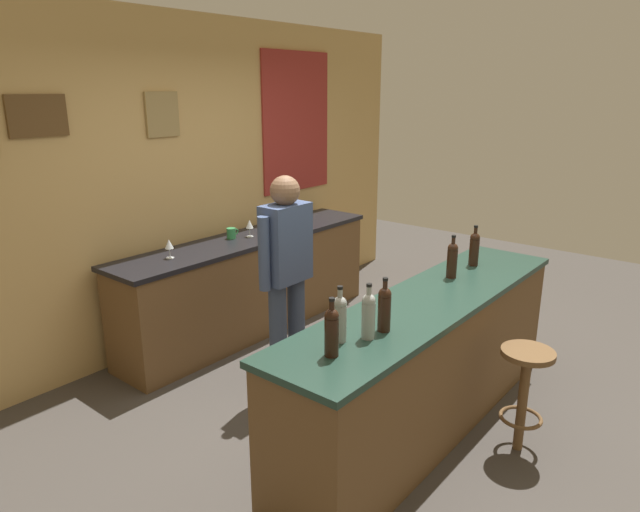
{
  "coord_description": "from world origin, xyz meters",
  "views": [
    {
      "loc": [
        -3.02,
        -1.97,
        2.2
      ],
      "look_at": [
        -0.06,
        0.45,
        1.05
      ],
      "focal_mm": 31.64,
      "sensor_mm": 36.0,
      "label": 1
    }
  ],
  "objects_px": {
    "wine_bottle_b": "(340,317)",
    "wine_glass_a": "(169,245)",
    "wine_bottle_c": "(368,314)",
    "wine_bottle_e": "(452,259)",
    "wine_glass_c": "(276,218)",
    "wine_bottle_f": "(474,248)",
    "bartender": "(286,270)",
    "wine_glass_d": "(304,210)",
    "coffee_mug": "(231,233)",
    "wine_bottle_a": "(332,330)",
    "wine_bottle_d": "(384,307)",
    "bar_stool": "(525,383)",
    "wine_glass_b": "(250,225)"
  },
  "relations": [
    {
      "from": "wine_bottle_b",
      "to": "wine_glass_a",
      "type": "distance_m",
      "value": 2.03
    },
    {
      "from": "wine_bottle_c",
      "to": "wine_bottle_e",
      "type": "distance_m",
      "value": 1.2
    },
    {
      "from": "wine_bottle_e",
      "to": "wine_glass_c",
      "type": "bearing_deg",
      "value": 81.02
    },
    {
      "from": "wine_bottle_f",
      "to": "wine_bottle_b",
      "type": "bearing_deg",
      "value": -179.06
    },
    {
      "from": "bartender",
      "to": "wine_bottle_b",
      "type": "height_order",
      "value": "bartender"
    },
    {
      "from": "wine_bottle_b",
      "to": "wine_glass_d",
      "type": "bearing_deg",
      "value": 44.54
    },
    {
      "from": "wine_bottle_e",
      "to": "wine_bottle_f",
      "type": "height_order",
      "value": "same"
    },
    {
      "from": "wine_bottle_e",
      "to": "coffee_mug",
      "type": "xyz_separation_m",
      "value": [
        -0.2,
        2.04,
        -0.11
      ]
    },
    {
      "from": "wine_bottle_a",
      "to": "wine_bottle_e",
      "type": "height_order",
      "value": "same"
    },
    {
      "from": "wine_bottle_d",
      "to": "wine_bottle_e",
      "type": "xyz_separation_m",
      "value": [
        1.06,
        0.13,
        0.0
      ]
    },
    {
      "from": "bartender",
      "to": "wine_bottle_e",
      "type": "xyz_separation_m",
      "value": [
        0.65,
        -0.97,
        0.12
      ]
    },
    {
      "from": "wine_glass_a",
      "to": "wine_glass_c",
      "type": "distance_m",
      "value": 1.24
    },
    {
      "from": "wine_glass_a",
      "to": "wine_bottle_a",
      "type": "bearing_deg",
      "value": -104.91
    },
    {
      "from": "wine_bottle_d",
      "to": "wine_glass_a",
      "type": "distance_m",
      "value": 2.1
    },
    {
      "from": "bar_stool",
      "to": "wine_bottle_a",
      "type": "xyz_separation_m",
      "value": [
        -1.18,
        0.58,
        0.6
      ]
    },
    {
      "from": "bar_stool",
      "to": "bartender",
      "type": "bearing_deg",
      "value": 102.19
    },
    {
      "from": "wine_bottle_b",
      "to": "coffee_mug",
      "type": "bearing_deg",
      "value": 61.69
    },
    {
      "from": "wine_bottle_e",
      "to": "wine_glass_c",
      "type": "relative_size",
      "value": 1.97
    },
    {
      "from": "wine_glass_c",
      "to": "coffee_mug",
      "type": "relative_size",
      "value": 1.24
    },
    {
      "from": "wine_bottle_b",
      "to": "wine_glass_b",
      "type": "relative_size",
      "value": 1.97
    },
    {
      "from": "wine_glass_b",
      "to": "wine_bottle_e",
      "type": "bearing_deg",
      "value": -88.31
    },
    {
      "from": "wine_bottle_a",
      "to": "wine_bottle_d",
      "type": "relative_size",
      "value": 1.0
    },
    {
      "from": "wine_bottle_f",
      "to": "wine_glass_a",
      "type": "distance_m",
      "value": 2.35
    },
    {
      "from": "wine_glass_a",
      "to": "wine_glass_c",
      "type": "bearing_deg",
      "value": 0.81
    },
    {
      "from": "wine_bottle_c",
      "to": "wine_glass_d",
      "type": "relative_size",
      "value": 1.97
    },
    {
      "from": "wine_bottle_f",
      "to": "wine_glass_b",
      "type": "distance_m",
      "value": 2.0
    },
    {
      "from": "wine_bottle_e",
      "to": "wine_bottle_f",
      "type": "bearing_deg",
      "value": 0.55
    },
    {
      "from": "wine_bottle_d",
      "to": "wine_glass_b",
      "type": "height_order",
      "value": "wine_bottle_d"
    },
    {
      "from": "wine_bottle_c",
      "to": "coffee_mug",
      "type": "height_order",
      "value": "wine_bottle_c"
    },
    {
      "from": "wine_bottle_d",
      "to": "wine_glass_a",
      "type": "bearing_deg",
      "value": 86.39
    },
    {
      "from": "bartender",
      "to": "wine_glass_a",
      "type": "distance_m",
      "value": 1.04
    },
    {
      "from": "wine_bottle_e",
      "to": "wine_glass_a",
      "type": "bearing_deg",
      "value": 115.23
    },
    {
      "from": "wine_glass_d",
      "to": "bar_stool",
      "type": "bearing_deg",
      "value": -111.31
    },
    {
      "from": "wine_glass_c",
      "to": "wine_glass_b",
      "type": "bearing_deg",
      "value": -176.69
    },
    {
      "from": "bar_stool",
      "to": "wine_bottle_e",
      "type": "bearing_deg",
      "value": 66.38
    },
    {
      "from": "bartender",
      "to": "coffee_mug",
      "type": "height_order",
      "value": "bartender"
    },
    {
      "from": "wine_bottle_c",
      "to": "wine_glass_a",
      "type": "relative_size",
      "value": 1.97
    },
    {
      "from": "bartender",
      "to": "wine_glass_c",
      "type": "distance_m",
      "value": 1.4
    },
    {
      "from": "wine_bottle_f",
      "to": "wine_glass_b",
      "type": "xyz_separation_m",
      "value": [
        -0.42,
        1.96,
        -0.05
      ]
    },
    {
      "from": "wine_bottle_e",
      "to": "coffee_mug",
      "type": "bearing_deg",
      "value": 95.64
    },
    {
      "from": "wine_bottle_a",
      "to": "wine_bottle_e",
      "type": "xyz_separation_m",
      "value": [
        1.47,
        0.09,
        0.0
      ]
    },
    {
      "from": "bar_stool",
      "to": "wine_bottle_f",
      "type": "xyz_separation_m",
      "value": [
        0.66,
        0.68,
        0.6
      ]
    },
    {
      "from": "wine_bottle_a",
      "to": "wine_bottle_c",
      "type": "bearing_deg",
      "value": -4.69
    },
    {
      "from": "wine_bottle_c",
      "to": "wine_bottle_e",
      "type": "xyz_separation_m",
      "value": [
        1.19,
        0.12,
        0.0
      ]
    },
    {
      "from": "wine_bottle_b",
      "to": "wine_bottle_d",
      "type": "distance_m",
      "value": 0.28
    },
    {
      "from": "wine_glass_b",
      "to": "wine_bottle_f",
      "type": "bearing_deg",
      "value": -77.82
    },
    {
      "from": "bar_stool",
      "to": "wine_glass_d",
      "type": "xyz_separation_m",
      "value": [
        1.05,
        2.69,
        0.55
      ]
    },
    {
      "from": "wine_glass_a",
      "to": "wine_glass_d",
      "type": "distance_m",
      "value": 1.68
    },
    {
      "from": "bartender",
      "to": "wine_bottle_e",
      "type": "relative_size",
      "value": 5.29
    },
    {
      "from": "wine_glass_d",
      "to": "coffee_mug",
      "type": "bearing_deg",
      "value": 178.03
    }
  ]
}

